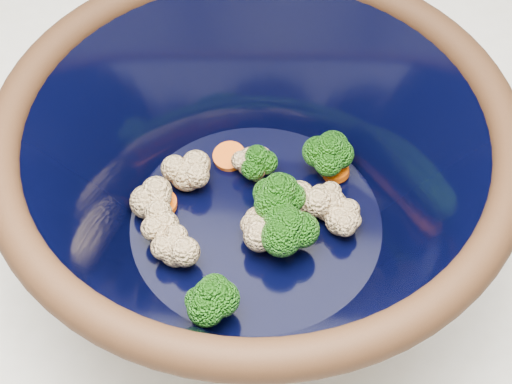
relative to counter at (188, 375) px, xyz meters
The scene contains 3 objects.
counter is the anchor object (origin of this frame).
mixing_bowl 0.56m from the counter, 19.17° to the right, with size 0.43×0.43×0.18m.
vegetable_pile 0.53m from the counter, 17.58° to the right, with size 0.20×0.20×0.06m.
Camera 1 is at (0.19, -0.39, 1.45)m, focal length 50.00 mm.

